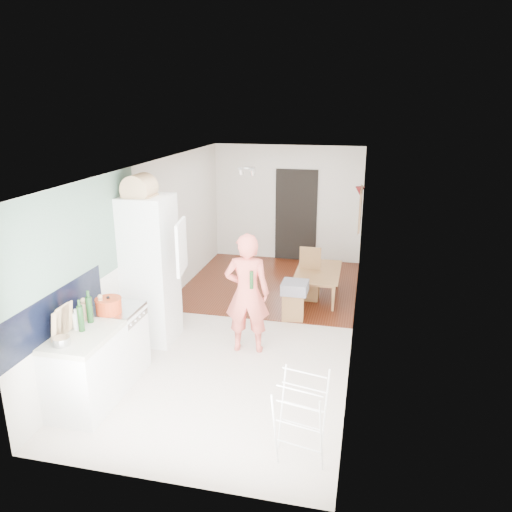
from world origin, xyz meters
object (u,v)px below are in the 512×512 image
at_px(dining_table, 319,286).
at_px(dining_chair, 309,275).
at_px(person, 247,283).
at_px(drying_rack, 301,420).
at_px(stool, 293,306).

distance_m(dining_table, dining_chair, 0.33).
bearing_deg(person, dining_chair, -113.55).
xyz_separation_m(person, drying_rack, (1.04, -2.09, -0.57)).
distance_m(dining_chair, drying_rack, 4.20).
distance_m(person, dining_chair, 2.25).
bearing_deg(stool, person, -111.64).
distance_m(person, stool, 1.50).
bearing_deg(dining_chair, stool, -98.80).
bearing_deg(dining_chair, drying_rack, -84.51).
xyz_separation_m(dining_chair, drying_rack, (0.44, -4.18, -0.01)).
bearing_deg(person, dining_table, -116.88).
relative_size(dining_table, dining_chair, 1.31).
bearing_deg(person, stool, -119.15).
bearing_deg(stool, dining_chair, 81.75).
height_order(stool, drying_rack, drying_rack).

